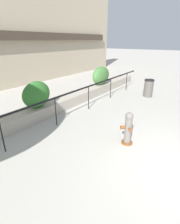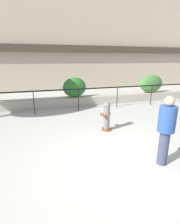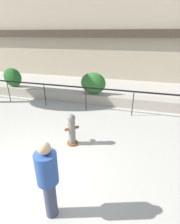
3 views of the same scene
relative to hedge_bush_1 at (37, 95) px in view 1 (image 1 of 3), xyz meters
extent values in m
cube|color=#ADA393|center=(-0.05, 0.00, -0.80)|extent=(18.00, 0.70, 0.50)
cube|color=black|center=(-0.05, -1.10, 0.07)|extent=(15.00, 0.05, 0.06)
cylinder|color=black|center=(-2.19, -1.10, -0.47)|extent=(0.04, 0.04, 1.15)
cylinder|color=black|center=(-0.05, -1.10, -0.47)|extent=(0.04, 0.04, 1.15)
cylinder|color=black|center=(2.09, -1.10, -0.47)|extent=(0.04, 0.04, 1.15)
cylinder|color=black|center=(4.24, -1.10, -0.47)|extent=(0.04, 0.04, 1.15)
cylinder|color=black|center=(6.38, -1.10, -0.47)|extent=(0.04, 0.04, 1.15)
ellipsoid|color=#2D6B28|center=(0.00, 0.00, 0.00)|extent=(1.30, 0.63, 1.10)
ellipsoid|color=#427538|center=(4.95, 0.00, 0.01)|extent=(1.58, 0.69, 1.11)
cylinder|color=brown|center=(0.34, -3.90, -1.02)|extent=(0.50, 0.50, 0.06)
cylinder|color=slate|center=(0.34, -3.90, -0.56)|extent=(0.31, 0.31, 0.85)
sphere|color=slate|center=(0.34, -3.90, -0.09)|extent=(0.25, 0.25, 0.25)
cylinder|color=brown|center=(0.22, -3.76, -0.46)|extent=(0.18, 0.18, 0.11)
cylinder|color=brown|center=(0.47, -3.78, -0.46)|extent=(0.15, 0.15, 0.09)
cylinder|color=brown|center=(0.22, -4.01, -0.46)|extent=(0.15, 0.15, 0.09)
cylinder|color=#56514C|center=(5.78, -2.77, -0.57)|extent=(0.52, 0.52, 0.95)
cylinder|color=black|center=(5.78, -2.77, -0.07)|extent=(0.55, 0.55, 0.06)
camera|label=1|loc=(-4.32, -5.73, 2.06)|focal=28.00mm
camera|label=2|loc=(-2.00, -9.49, 1.47)|focal=28.00mm
camera|label=3|loc=(2.26, -8.43, 2.32)|focal=28.00mm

